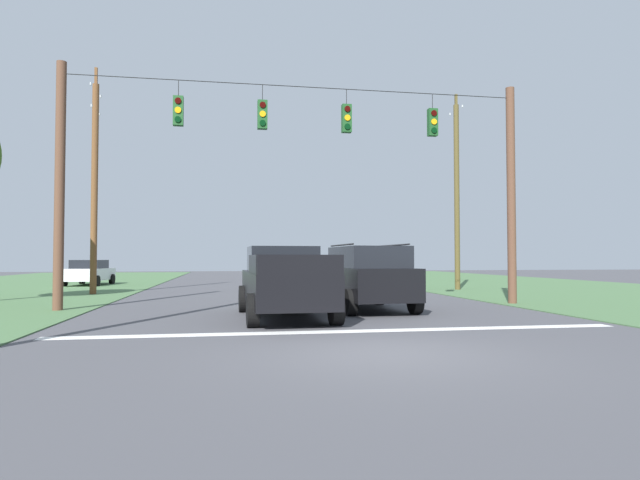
{
  "coord_description": "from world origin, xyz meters",
  "views": [
    {
      "loc": [
        -2.66,
        -9.01,
        1.62
      ],
      "look_at": [
        0.88,
        11.46,
        2.32
      ],
      "focal_mm": 30.29,
      "sensor_mm": 36.0,
      "label": 1
    }
  ],
  "objects_px": {
    "pickup_truck": "(285,282)",
    "distant_car_crossing_white": "(89,272)",
    "overhead_signal_span": "(303,177)",
    "utility_pole_near_left": "(95,182)",
    "suv_black": "(367,276)",
    "utility_pole_mid_right": "(457,194)"
  },
  "relations": [
    {
      "from": "suv_black",
      "to": "overhead_signal_span",
      "type": "bearing_deg",
      "value": 147.44
    },
    {
      "from": "pickup_truck",
      "to": "utility_pole_mid_right",
      "type": "distance_m",
      "value": 15.56
    },
    {
      "from": "pickup_truck",
      "to": "distant_car_crossing_white",
      "type": "height_order",
      "value": "pickup_truck"
    },
    {
      "from": "pickup_truck",
      "to": "suv_black",
      "type": "relative_size",
      "value": 1.12
    },
    {
      "from": "pickup_truck",
      "to": "distant_car_crossing_white",
      "type": "xyz_separation_m",
      "value": [
        -9.62,
        19.29,
        -0.18
      ]
    },
    {
      "from": "utility_pole_mid_right",
      "to": "pickup_truck",
      "type": "bearing_deg",
      "value": -131.83
    },
    {
      "from": "overhead_signal_span",
      "to": "distant_car_crossing_white",
      "type": "relative_size",
      "value": 3.46
    },
    {
      "from": "suv_black",
      "to": "distant_car_crossing_white",
      "type": "distance_m",
      "value": 21.44
    },
    {
      "from": "pickup_truck",
      "to": "utility_pole_mid_right",
      "type": "xyz_separation_m",
      "value": [
        10.03,
        11.21,
        3.97
      ]
    },
    {
      "from": "pickup_truck",
      "to": "utility_pole_near_left",
      "type": "distance_m",
      "value": 13.63
    },
    {
      "from": "utility_pole_mid_right",
      "to": "utility_pole_near_left",
      "type": "distance_m",
      "value": 17.46
    },
    {
      "from": "pickup_truck",
      "to": "suv_black",
      "type": "bearing_deg",
      "value": 32.95
    },
    {
      "from": "pickup_truck",
      "to": "utility_pole_near_left",
      "type": "bearing_deg",
      "value": 124.74
    },
    {
      "from": "utility_pole_mid_right",
      "to": "suv_black",
      "type": "bearing_deg",
      "value": -127.62
    },
    {
      "from": "distant_car_crossing_white",
      "to": "pickup_truck",
      "type": "bearing_deg",
      "value": -63.49
    },
    {
      "from": "suv_black",
      "to": "utility_pole_mid_right",
      "type": "height_order",
      "value": "utility_pole_mid_right"
    },
    {
      "from": "suv_black",
      "to": "distant_car_crossing_white",
      "type": "height_order",
      "value": "suv_black"
    },
    {
      "from": "overhead_signal_span",
      "to": "utility_pole_near_left",
      "type": "height_order",
      "value": "utility_pole_near_left"
    },
    {
      "from": "pickup_truck",
      "to": "utility_pole_mid_right",
      "type": "relative_size",
      "value": 0.54
    },
    {
      "from": "pickup_truck",
      "to": "distant_car_crossing_white",
      "type": "bearing_deg",
      "value": 116.51
    },
    {
      "from": "overhead_signal_span",
      "to": "utility_pole_mid_right",
      "type": "bearing_deg",
      "value": 42.0
    },
    {
      "from": "pickup_truck",
      "to": "suv_black",
      "type": "xyz_separation_m",
      "value": [
        2.79,
        1.81,
        0.09
      ]
    }
  ]
}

